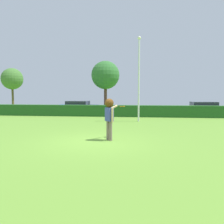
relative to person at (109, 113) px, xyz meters
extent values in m
plane|color=olive|center=(-0.55, -0.32, -1.19)|extent=(60.00, 60.00, 0.00)
cylinder|color=#77645B|center=(-0.07, 0.07, -0.77)|extent=(0.14, 0.14, 0.84)
cylinder|color=#77645B|center=(0.06, -0.08, -0.77)|extent=(0.14, 0.14, 0.84)
cube|color=#3A4494|center=(-0.01, -0.01, -0.06)|extent=(0.41, 0.43, 0.58)
cylinder|color=tan|center=(0.05, 0.35, 0.18)|extent=(0.52, 0.47, 0.30)
cylinder|color=tan|center=(0.15, -0.18, -0.08)|extent=(0.09, 0.09, 0.62)
sphere|color=tan|center=(-0.01, -0.01, 0.40)|extent=(0.22, 0.22, 0.22)
sphere|color=#533110|center=(-0.01, -0.01, 0.43)|extent=(0.38, 0.38, 0.38)
cylinder|color=orange|center=(0.50, 0.72, 0.25)|extent=(0.25, 0.25, 0.04)
cylinder|color=silver|center=(1.23, 6.88, 1.73)|extent=(0.12, 0.12, 5.85)
sphere|color=#F2EFCC|center=(1.23, 6.88, 4.76)|extent=(0.24, 0.24, 0.24)
cube|color=#23561F|center=(-0.55, 10.24, -0.70)|extent=(24.04, 0.90, 0.99)
cube|color=#263FA5|center=(-5.08, 13.38, -0.62)|extent=(4.30, 1.96, 0.55)
cube|color=#2D333D|center=(-5.08, 13.38, -0.14)|extent=(2.29, 1.70, 0.40)
cylinder|color=black|center=(-3.56, 14.14, -0.89)|extent=(0.61, 0.14, 0.60)
cylinder|color=black|center=(-3.66, 12.44, -0.89)|extent=(0.61, 0.14, 0.60)
cylinder|color=black|center=(-6.49, 14.32, -0.89)|extent=(0.61, 0.14, 0.60)
cylinder|color=black|center=(-6.60, 12.62, -0.89)|extent=(0.61, 0.14, 0.60)
cube|color=white|center=(7.25, 12.34, -0.62)|extent=(4.27, 1.89, 0.55)
cube|color=#2D333D|center=(7.25, 12.34, -0.14)|extent=(2.27, 1.66, 0.40)
cylinder|color=black|center=(8.68, 13.26, -0.89)|extent=(0.60, 0.13, 0.60)
cylinder|color=black|center=(8.76, 11.56, -0.89)|extent=(0.60, 0.13, 0.60)
cylinder|color=black|center=(5.75, 13.12, -0.89)|extent=(0.60, 0.13, 0.60)
cylinder|color=black|center=(5.82, 11.42, -0.89)|extent=(0.60, 0.13, 0.60)
cylinder|color=brown|center=(-2.40, 15.06, 0.36)|extent=(0.33, 0.33, 3.10)
sphere|color=#33702F|center=(-2.40, 15.06, 2.82)|extent=(3.06, 3.06, 3.06)
cylinder|color=brown|center=(-14.81, 17.76, 0.34)|extent=(0.26, 0.26, 3.07)
sphere|color=#447631|center=(-14.81, 17.76, 2.69)|extent=(2.70, 2.70, 2.70)
camera|label=1|loc=(1.27, -9.68, 0.84)|focal=36.48mm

